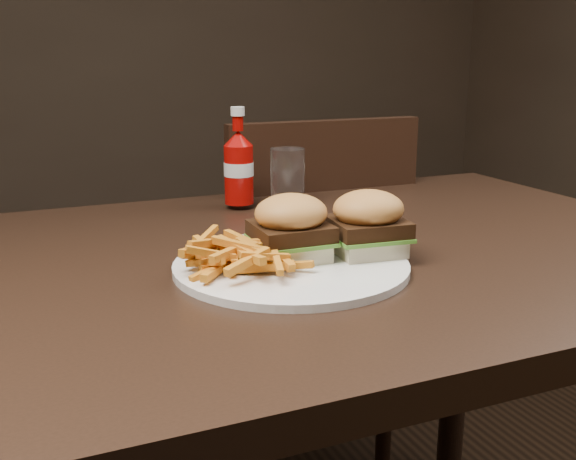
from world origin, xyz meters
name	(u,v)px	position (x,y,z in m)	size (l,w,h in m)	color
dining_table	(311,261)	(0.00, 0.00, 0.73)	(1.20, 0.80, 0.04)	black
chair_far	(288,306)	(0.20, 0.56, 0.43)	(0.43, 0.43, 0.04)	black
plate	(291,266)	(-0.07, -0.08, 0.76)	(0.30, 0.30, 0.01)	white
sandwich_half_a	(291,250)	(-0.06, -0.07, 0.77)	(0.08, 0.08, 0.02)	#FCF4C4
sandwich_half_b	(367,245)	(0.04, -0.08, 0.77)	(0.08, 0.08, 0.02)	beige
fries_pile	(238,251)	(-0.14, -0.08, 0.78)	(0.12, 0.12, 0.05)	gold
ketchup_bottle	(239,175)	(-0.01, 0.28, 0.81)	(0.05, 0.05, 0.10)	#9B0805
tumbler	(288,176)	(0.08, 0.26, 0.81)	(0.06, 0.06, 0.10)	white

